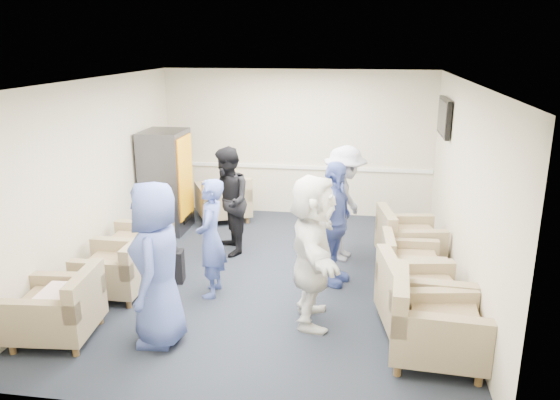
% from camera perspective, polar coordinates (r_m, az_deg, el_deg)
% --- Properties ---
extents(floor, '(6.00, 6.00, 0.00)m').
position_cam_1_polar(floor, '(7.75, -1.02, -7.98)').
color(floor, black).
rests_on(floor, ground).
extents(ceiling, '(6.00, 6.00, 0.00)m').
position_cam_1_polar(ceiling, '(7.08, -1.13, 12.35)').
color(ceiling, white).
rests_on(ceiling, back_wall).
extents(back_wall, '(5.00, 0.02, 2.70)m').
position_cam_1_polar(back_wall, '(10.20, 1.82, 5.94)').
color(back_wall, beige).
rests_on(back_wall, floor).
extents(front_wall, '(5.00, 0.02, 2.70)m').
position_cam_1_polar(front_wall, '(4.53, -7.62, -7.81)').
color(front_wall, beige).
rests_on(front_wall, floor).
extents(left_wall, '(0.02, 6.00, 2.70)m').
position_cam_1_polar(left_wall, '(8.10, -18.79, 2.32)').
color(left_wall, beige).
rests_on(left_wall, floor).
extents(right_wall, '(0.02, 6.00, 2.70)m').
position_cam_1_polar(right_wall, '(7.31, 18.61, 0.88)').
color(right_wall, beige).
rests_on(right_wall, floor).
extents(chair_rail, '(4.98, 0.04, 0.06)m').
position_cam_1_polar(chair_rail, '(10.27, 1.78, 3.45)').
color(chair_rail, white).
rests_on(chair_rail, back_wall).
extents(tv, '(0.10, 1.00, 0.58)m').
position_cam_1_polar(tv, '(8.92, 16.78, 8.28)').
color(tv, black).
rests_on(tv, right_wall).
extents(armchair_left_near, '(0.92, 0.92, 0.67)m').
position_cam_1_polar(armchair_left_near, '(6.58, -21.91, -10.67)').
color(armchair_left_near, '#897758').
rests_on(armchair_left_near, floor).
extents(armchair_left_mid, '(0.82, 0.82, 0.65)m').
position_cam_1_polar(armchair_left_mid, '(7.41, -16.59, -7.15)').
color(armchair_left_mid, '#897758').
rests_on(armchair_left_mid, floor).
extents(armchair_left_far, '(0.89, 0.89, 0.70)m').
position_cam_1_polar(armchair_left_far, '(7.98, -14.49, -5.05)').
color(armchair_left_far, '#897758').
rests_on(armchair_left_far, floor).
extents(armchair_right_near, '(1.00, 1.00, 0.76)m').
position_cam_1_polar(armchair_right_near, '(5.96, 15.50, -12.51)').
color(armchair_right_near, '#897758').
rests_on(armchair_right_near, floor).
extents(armchair_right_midnear, '(1.07, 1.07, 0.74)m').
position_cam_1_polar(armchair_right_midnear, '(6.47, 14.11, -10.06)').
color(armchair_right_midnear, '#897758').
rests_on(armchair_right_midnear, floor).
extents(armchair_right_midfar, '(0.81, 0.81, 0.62)m').
position_cam_1_polar(armchair_right_midfar, '(7.50, 13.22, -6.72)').
color(armchair_right_midfar, '#897758').
rests_on(armchair_right_midfar, floor).
extents(armchair_right_far, '(1.01, 1.01, 0.70)m').
position_cam_1_polar(armchair_right_far, '(8.28, 12.99, -4.20)').
color(armchair_right_far, '#897758').
rests_on(armchair_right_far, floor).
extents(armchair_corner, '(1.20, 1.20, 0.71)m').
position_cam_1_polar(armchair_corner, '(10.03, -5.89, -0.17)').
color(armchair_corner, '#897758').
rests_on(armchair_corner, floor).
extents(vending_machine, '(0.71, 0.83, 1.75)m').
position_cam_1_polar(vending_machine, '(9.54, -11.79, 1.93)').
color(vending_machine, '#45454C').
rests_on(vending_machine, floor).
extents(backpack, '(0.34, 0.27, 0.54)m').
position_cam_1_polar(backpack, '(7.63, -11.23, -6.44)').
color(backpack, black).
rests_on(backpack, floor).
extents(pillow, '(0.39, 0.50, 0.14)m').
position_cam_1_polar(pillow, '(6.50, -22.18, -9.27)').
color(pillow, white).
rests_on(pillow, armchair_left_near).
extents(person_front_left, '(0.69, 0.96, 1.81)m').
position_cam_1_polar(person_front_left, '(5.98, -12.74, -6.56)').
color(person_front_left, '#4558A6').
rests_on(person_front_left, floor).
extents(person_mid_left, '(0.40, 0.58, 1.55)m').
position_cam_1_polar(person_mid_left, '(7.01, -7.24, -3.98)').
color(person_mid_left, '#4558A6').
rests_on(person_mid_left, floor).
extents(person_back_left, '(0.92, 1.00, 1.67)m').
position_cam_1_polar(person_back_left, '(8.33, -5.52, -0.17)').
color(person_back_left, black).
rests_on(person_back_left, floor).
extents(person_back_right, '(0.88, 1.24, 1.73)m').
position_cam_1_polar(person_back_right, '(8.14, 6.72, -0.39)').
color(person_back_right, beige).
rests_on(person_back_right, floor).
extents(person_mid_right, '(0.74, 1.08, 1.70)m').
position_cam_1_polar(person_mid_right, '(7.29, 5.59, -2.49)').
color(person_mid_right, '#4558A6').
rests_on(person_mid_right, floor).
extents(person_front_right, '(0.72, 1.71, 1.78)m').
position_cam_1_polar(person_front_right, '(6.25, 3.44, -5.30)').
color(person_front_right, white).
rests_on(person_front_right, floor).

